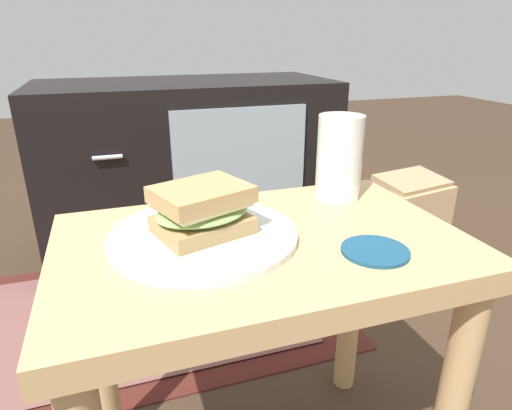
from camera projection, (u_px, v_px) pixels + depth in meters
The scene contains 8 objects.
side_table at pixel (262, 294), 0.64m from camera, with size 0.56×0.36×0.46m.
tv_cabinet at pixel (190, 167), 1.52m from camera, with size 0.96×0.46×0.58m.
area_rug at pixel (102, 320), 1.18m from camera, with size 1.28×0.67×0.01m.
plate at pixel (203, 235), 0.60m from camera, with size 0.26×0.26×0.01m, color silver.
sandwich_front at pixel (202, 210), 0.59m from camera, with size 0.15×0.13×0.07m.
beer_glass at pixel (339, 160), 0.73m from camera, with size 0.08×0.08×0.14m.
coaster at pixel (375, 251), 0.56m from camera, with size 0.09×0.09×0.01m, color navy.
paper_bag at pixel (405, 234), 1.30m from camera, with size 0.23×0.18×0.35m.
Camera 1 is at (-0.18, -0.52, 0.72)m, focal length 30.65 mm.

